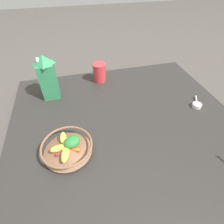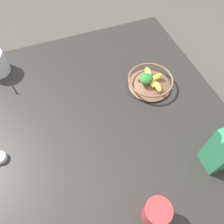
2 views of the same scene
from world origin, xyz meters
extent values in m
plane|color=#4C4742|center=(0.00, 0.00, 0.00)|extent=(6.00, 6.00, 0.00)
cube|color=#2D2B28|center=(0.00, 0.00, 0.02)|extent=(1.16, 1.16, 0.04)
cylinder|color=brown|center=(0.07, -0.30, 0.04)|extent=(0.11, 0.11, 0.01)
cone|color=brown|center=(0.07, -0.30, 0.07)|extent=(0.21, 0.21, 0.04)
torus|color=brown|center=(0.07, -0.30, 0.09)|extent=(0.22, 0.22, 0.01)
ellipsoid|color=#EFD64C|center=(0.06, -0.30, 0.08)|extent=(0.08, 0.04, 0.03)
ellipsoid|color=#EFD64C|center=(0.11, -0.30, 0.09)|extent=(0.09, 0.05, 0.03)
ellipsoid|color=#EFD64C|center=(0.08, -0.33, 0.09)|extent=(0.04, 0.07, 0.03)
ellipsoid|color=#EFD64C|center=(0.02, -0.31, 0.08)|extent=(0.07, 0.03, 0.03)
cylinder|color=orange|center=(0.09, -0.27, 0.08)|extent=(0.04, 0.05, 0.02)
sphere|color=red|center=(0.10, -0.34, 0.08)|extent=(0.01, 0.01, 0.01)
sphere|color=red|center=(0.07, -0.29, 0.08)|extent=(0.01, 0.01, 0.01)
sphere|color=red|center=(0.07, -0.31, 0.08)|extent=(0.01, 0.01, 0.01)
sphere|color=red|center=(0.08, -0.33, 0.08)|extent=(0.01, 0.01, 0.01)
sphere|color=red|center=(0.05, -0.28, 0.08)|extent=(0.01, 0.01, 0.01)
ellipsoid|color=#2D7F38|center=(0.07, -0.27, 0.10)|extent=(0.08, 0.09, 0.04)
cube|color=#338C59|center=(-0.36, -0.36, 0.14)|extent=(0.09, 0.09, 0.21)
pyramid|color=#338C59|center=(-0.36, -0.36, 0.27)|extent=(0.09, 0.09, 0.05)
cylinder|color=white|center=(-0.36, -0.39, 0.27)|extent=(0.03, 0.01, 0.03)
cylinder|color=#DB383D|center=(-0.46, -0.05, 0.10)|extent=(0.08, 0.08, 0.12)
torus|color=#DB383D|center=(-0.46, -0.05, 0.16)|extent=(0.09, 0.09, 0.01)
cylinder|color=white|center=(-0.06, 0.42, 0.05)|extent=(0.05, 0.05, 0.02)
cylinder|color=white|center=(-0.11, 0.45, 0.05)|extent=(0.06, 0.04, 0.01)
camera|label=1|loc=(0.55, -0.22, 0.68)|focal=28.00mm
camera|label=2|loc=(-0.51, 0.12, 0.87)|focal=35.00mm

